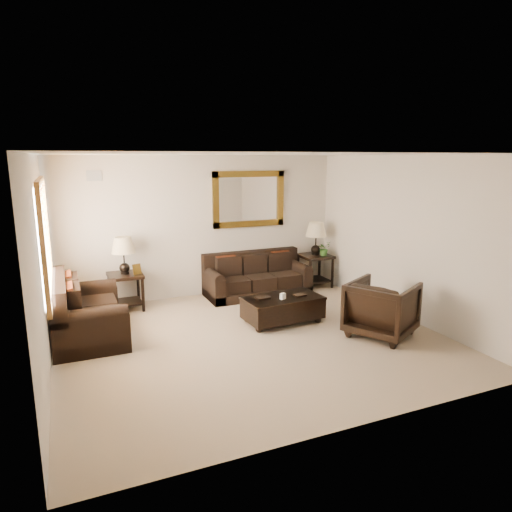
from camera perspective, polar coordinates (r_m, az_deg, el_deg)
name	(u,v)px	position (r m, az deg, el deg)	size (l,w,h in m)	color
room	(252,251)	(6.52, -0.52, 0.67)	(5.51, 5.01, 2.71)	gray
window	(45,240)	(6.90, -24.84, 1.85)	(0.07, 1.96, 1.66)	white
mirror	(249,199)	(9.07, -0.89, 7.12)	(1.50, 0.06, 1.10)	#4A2C0E
air_vent	(94,176)	(8.41, -19.58, 9.44)	(0.25, 0.02, 0.18)	#999999
sofa	(256,279)	(9.01, 0.03, -2.94)	(2.01, 0.87, 0.82)	black
loveseat	(84,315)	(7.33, -20.74, -6.93)	(1.01, 1.70, 0.96)	black
end_table_left	(124,263)	(8.31, -16.14, -0.79)	(0.59, 0.59, 1.31)	black
end_table_right	(316,245)	(9.53, 7.47, 1.40)	(0.62, 0.62, 1.35)	black
coffee_table	(283,307)	(7.51, 3.35, -6.33)	(1.31, 0.77, 0.54)	black
armchair	(382,306)	(7.17, 15.46, -6.04)	(0.90, 0.85, 0.93)	black
potted_plant	(324,250)	(9.52, 8.50, 0.76)	(0.26, 0.29, 0.23)	#2D5C1F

